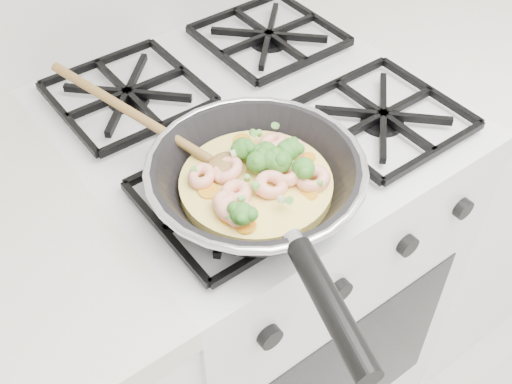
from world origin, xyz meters
TOP-DOWN VIEW (x-y plane):
  - stove at (0.00, 1.70)m, footprint 0.60×0.60m
  - counter_right at (0.80, 1.70)m, footprint 1.00×0.60m
  - skillet at (-0.13, 1.52)m, footprint 0.30×0.64m

SIDE VIEW (x-z plane):
  - counter_right at x=0.80m, z-range 0.00..0.90m
  - stove at x=0.00m, z-range 0.00..0.92m
  - skillet at x=-0.13m, z-range 0.91..1.01m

